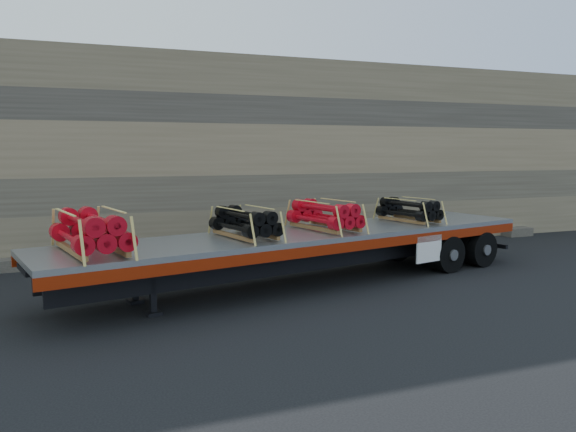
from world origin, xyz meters
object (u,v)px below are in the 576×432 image
at_px(bundle_midfront, 245,223).
at_px(bundle_rear, 409,211).
at_px(trailer, 308,257).
at_px(bundle_midrear, 325,216).
at_px(bundle_front, 91,232).

distance_m(bundle_midfront, bundle_rear, 5.87).
bearing_deg(bundle_midfront, bundle_rear, 0.00).
bearing_deg(bundle_rear, bundle_midfront, 180.00).
distance_m(trailer, bundle_rear, 4.04).
bearing_deg(bundle_midfront, trailer, -0.00).
bearing_deg(bundle_midrear, bundle_rear, 0.00).
relative_size(trailer, bundle_midrear, 6.53).
xyz_separation_m(bundle_front, bundle_midfront, (3.75, 0.83, -0.07)).
height_order(bundle_midfront, bundle_midrear, bundle_midrear).
bearing_deg(bundle_midrear, bundle_midfront, 180.00).
height_order(bundle_front, bundle_midfront, bundle_front).
xyz_separation_m(bundle_midfront, bundle_midrear, (2.50, 0.55, 0.02)).
bearing_deg(bundle_midfront, bundle_front, -180.00).
height_order(bundle_front, bundle_rear, bundle_front).
bearing_deg(bundle_front, bundle_rear, 0.00).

